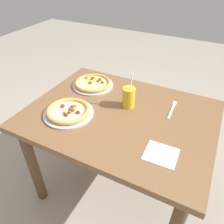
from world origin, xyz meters
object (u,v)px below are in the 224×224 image
pizza_near (69,111)px  drink_cup_colored (129,97)px  fork (172,109)px  pizza_far (93,84)px

pizza_near → drink_cup_colored: (0.29, 0.25, 0.05)m
pizza_near → drink_cup_colored: drink_cup_colored is taller
drink_cup_colored → fork: 0.29m
pizza_near → fork: pizza_near is taller
pizza_near → pizza_far: size_ratio=1.02×
pizza_near → fork: 0.65m
pizza_near → drink_cup_colored: 0.38m
pizza_near → fork: (0.56, 0.34, -0.02)m
pizza_far → pizza_near: bearing=-82.6°
drink_cup_colored → fork: bearing=20.2°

